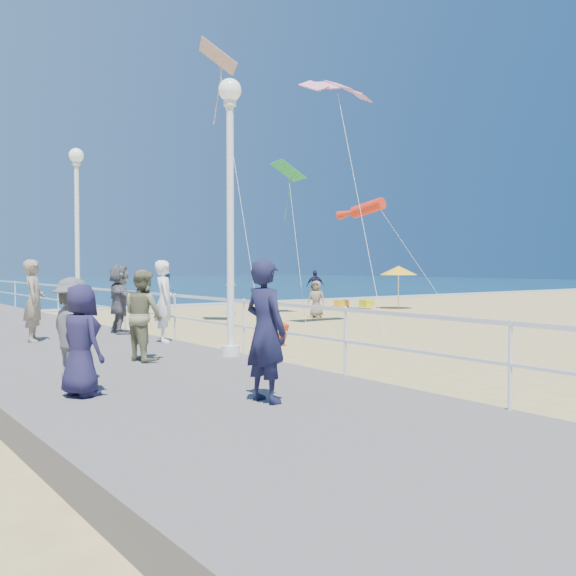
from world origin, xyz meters
TOP-DOWN VIEW (x-y plane):
  - ground at (0.00, 0.00)m, footprint 160.00×160.00m
  - surf_line at (0.00, 20.50)m, footprint 160.00×1.20m
  - boardwalk at (-7.50, 0.00)m, footprint 5.00×44.00m
  - railing at (-5.05, 0.00)m, footprint 0.05×42.00m
  - lamp_post_mid at (-5.35, 0.00)m, footprint 0.44×0.44m
  - lamp_post_far at (-5.35, 9.00)m, footprint 0.44×0.44m
  - woman_holding_toddler at (-5.40, 2.82)m, footprint 0.66×0.80m
  - toddler_held at (-5.25, 2.97)m, footprint 0.39×0.43m
  - spectator_0 at (-7.18, -3.87)m, footprint 0.52×0.72m
  - spectator_1 at (-6.97, 0.41)m, footprint 0.74×0.89m
  - spectator_2 at (-8.78, -1.18)m, footprint 0.63×1.04m
  - spectator_4 at (-8.96, -2.11)m, footprint 0.64×0.83m
  - spectator_5 at (-5.54, 5.16)m, footprint 0.65×1.69m
  - spectator_6 at (-7.77, 4.68)m, footprint 0.69×0.81m
  - beach_walker_a at (2.78, 13.38)m, footprint 1.00×1.08m
  - beach_walker_b at (13.01, 20.24)m, footprint 1.18×0.88m
  - beach_walker_c at (4.84, 10.00)m, footprint 0.82×0.89m
  - box_kite at (-2.04, 3.32)m, footprint 0.66×0.79m
  - beach_umbrella at (11.48, 11.75)m, footprint 1.90×1.90m
  - beach_chair_left at (10.93, 13.44)m, footprint 0.55×0.55m
  - beach_chair_right at (9.68, 13.98)m, footprint 0.55×0.55m
  - kite_parafoil at (2.45, 5.90)m, footprint 2.68×0.94m
  - kite_windsock at (9.07, 11.40)m, footprint 1.05×2.90m
  - kite_diamond_green at (4.55, 11.59)m, footprint 1.41×1.56m
  - kite_diamond_redwhite at (-0.76, 8.35)m, footprint 1.65×1.77m

SIDE VIEW (x-z plane):
  - ground at x=0.00m, z-range 0.00..0.00m
  - surf_line at x=0.00m, z-range 0.01..0.05m
  - boardwalk at x=-7.50m, z-range 0.00..0.40m
  - beach_chair_left at x=10.93m, z-range 0.00..0.40m
  - beach_chair_right at x=9.68m, z-range 0.00..0.40m
  - box_kite at x=-2.04m, z-range -0.07..0.67m
  - beach_walker_a at x=2.78m, z-range 0.00..1.46m
  - beach_walker_c at x=4.84m, z-range 0.00..1.53m
  - beach_walker_b at x=13.01m, z-range 0.00..1.86m
  - spectator_4 at x=-8.96m, z-range 0.40..1.90m
  - spectator_2 at x=-8.78m, z-range 0.40..1.98m
  - spectator_1 at x=-6.97m, z-range 0.40..2.08m
  - railing at x=-5.05m, z-range 0.98..1.53m
  - spectator_5 at x=-5.54m, z-range 0.40..2.19m
  - spectator_0 at x=-7.18m, z-range 0.40..2.23m
  - woman_holding_toddler at x=-5.40m, z-range 0.40..2.27m
  - spectator_6 at x=-7.77m, z-range 0.40..2.29m
  - toddler_held at x=-5.25m, z-range 1.25..1.98m
  - beach_umbrella at x=11.48m, z-range 0.84..2.98m
  - lamp_post_mid at x=-5.35m, z-range 1.00..6.32m
  - lamp_post_far at x=-5.35m, z-range 1.00..6.32m
  - kite_windsock at x=9.07m, z-range 4.29..5.41m
  - kite_diamond_green at x=4.55m, z-range 5.84..6.58m
  - kite_parafoil at x=2.45m, z-range 7.89..8.54m
  - kite_diamond_redwhite at x=-0.76m, z-range 8.77..9.59m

